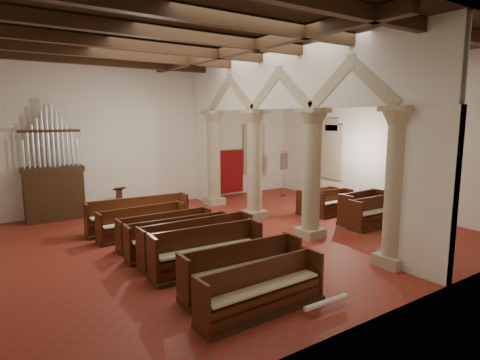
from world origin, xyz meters
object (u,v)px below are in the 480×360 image
Objects in this scene: lectern at (120,202)px; nave_pew_0 at (263,297)px; pipe_organ at (53,183)px; processional_banner at (284,180)px; aisle_pew_0 at (375,217)px.

nave_pew_0 is at bearing -91.51° from lectern.
nave_pew_0 is (-0.31, -9.78, -0.12)m from lectern.
processional_banner is at bearing -7.37° from pipe_organ.
processional_banner is at bearing 46.25° from nave_pew_0.
lectern is at bearing 86.72° from nave_pew_0.
processional_banner reaches higher than lectern.
lectern is (2.31, -0.35, -0.92)m from pipe_organ.
pipe_organ reaches higher than lectern.
lectern is 0.52× the size of aisle_pew_0.
pipe_organ is 1.55× the size of nave_pew_0.
nave_pew_0 is (2.00, -10.13, -1.04)m from pipe_organ.
pipe_organ reaches higher than aisle_pew_0.
processional_banner reaches higher than nave_pew_0.
aisle_pew_0 is at bearing -108.27° from processional_banner.
processional_banner is 6.20m from aisle_pew_0.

